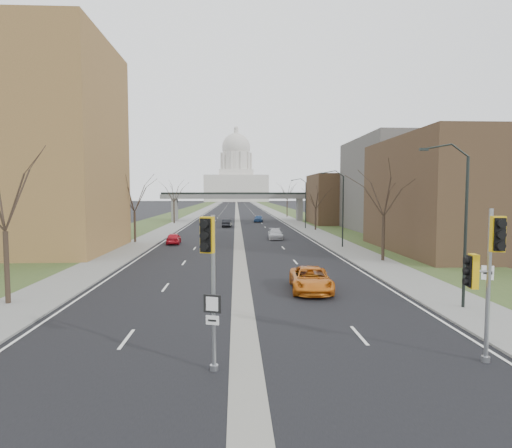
{
  "coord_description": "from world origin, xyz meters",
  "views": [
    {
      "loc": [
        -0.34,
        -15.96,
        6.19
      ],
      "look_at": [
        0.9,
        10.51,
        4.29
      ],
      "focal_mm": 30.0,
      "sensor_mm": 36.0,
      "label": 1
    }
  ],
  "objects": [
    {
      "name": "tree_left_b",
      "position": [
        -13.0,
        38.0,
        6.23
      ],
      "size": [
        6.75,
        6.75,
        8.81
      ],
      "color": "#382B21",
      "rests_on": "sidewalk_left"
    },
    {
      "name": "speed_limit_sign",
      "position": [
        11.92,
        4.13,
        1.88
      ],
      "size": [
        0.52,
        0.24,
        2.56
      ],
      "rotation": [
        0.0,
        0.0,
        -0.39
      ],
      "color": "black",
      "rests_on": "sidewalk_right"
    },
    {
      "name": "commercial_block_mid",
      "position": [
        28.0,
        52.0,
        7.5
      ],
      "size": [
        18.0,
        22.0,
        15.0
      ],
      "primitive_type": "cube",
      "color": "#55524E",
      "rests_on": "ground"
    },
    {
      "name": "signal_pole_right",
      "position": [
        8.58,
        -1.25,
        3.7
      ],
      "size": [
        0.97,
        1.11,
        5.65
      ],
      "rotation": [
        0.0,
        0.0,
        -0.13
      ],
      "color": "gray",
      "rests_on": "ground"
    },
    {
      "name": "sidewalk_right",
      "position": [
        12.0,
        150.0,
        0.06
      ],
      "size": [
        4.0,
        600.0,
        0.12
      ],
      "primitive_type": "cube",
      "color": "gray",
      "rests_on": "ground"
    },
    {
      "name": "tree_right_a",
      "position": [
        13.0,
        22.0,
        6.64
      ],
      "size": [
        7.2,
        7.2,
        9.4
      ],
      "color": "#382B21",
      "rests_on": "sidewalk_right"
    },
    {
      "name": "car_left_near",
      "position": [
        -8.0,
        36.69,
        0.69
      ],
      "size": [
        1.81,
        4.1,
        1.37
      ],
      "primitive_type": "imported",
      "rotation": [
        0.0,
        0.0,
        3.19
      ],
      "color": "red",
      "rests_on": "ground"
    },
    {
      "name": "car_left_far",
      "position": [
        -2.0,
        63.23,
        0.71
      ],
      "size": [
        1.83,
        4.43,
        1.43
      ],
      "primitive_type": "imported",
      "rotation": [
        0.0,
        0.0,
        3.07
      ],
      "color": "black",
      "rests_on": "ground"
    },
    {
      "name": "tree_right_b",
      "position": [
        13.0,
        55.0,
        5.82
      ],
      "size": [
        6.3,
        6.3,
        8.22
      ],
      "color": "#382B21",
      "rests_on": "sidewalk_right"
    },
    {
      "name": "grass_verge_left",
      "position": [
        -18.0,
        150.0,
        0.05
      ],
      "size": [
        8.0,
        600.0,
        0.1
      ],
      "primitive_type": "cube",
      "color": "#2B421E",
      "rests_on": "ground"
    },
    {
      "name": "capitol",
      "position": [
        0.0,
        320.0,
        18.6
      ],
      "size": [
        48.0,
        42.0,
        55.75
      ],
      "color": "silver",
      "rests_on": "ground"
    },
    {
      "name": "commercial_block_near",
      "position": [
        24.0,
        28.0,
        6.0
      ],
      "size": [
        16.0,
        20.0,
        12.0
      ],
      "primitive_type": "cube",
      "color": "#4B3623",
      "rests_on": "ground"
    },
    {
      "name": "streetlight_mid",
      "position": [
        10.99,
        32.0,
        6.95
      ],
      "size": [
        2.61,
        0.2,
        8.7
      ],
      "color": "black",
      "rests_on": "sidewalk_right"
    },
    {
      "name": "car_right_far",
      "position": [
        4.54,
        76.47,
        0.75
      ],
      "size": [
        2.37,
        4.62,
        1.51
      ],
      "primitive_type": "imported",
      "rotation": [
        0.0,
        0.0,
        -0.14
      ],
      "color": "#2A4B7F",
      "rests_on": "ground"
    },
    {
      "name": "car_right_mid",
      "position": [
        5.02,
        41.88,
        0.69
      ],
      "size": [
        2.13,
        4.81,
        1.37
      ],
      "primitive_type": "imported",
      "rotation": [
        0.0,
        0.0,
        -0.04
      ],
      "color": "#B6B7BE",
      "rests_on": "ground"
    },
    {
      "name": "streetlight_near",
      "position": [
        10.99,
        6.0,
        6.95
      ],
      "size": [
        2.61,
        0.2,
        8.7
      ],
      "color": "black",
      "rests_on": "sidewalk_right"
    },
    {
      "name": "pedestrian_bridge",
      "position": [
        0.0,
        80.0,
        4.84
      ],
      "size": [
        34.0,
        3.0,
        6.45
      ],
      "color": "slate",
      "rests_on": "ground"
    },
    {
      "name": "median_strip",
      "position": [
        0.0,
        150.0,
        0.0
      ],
      "size": [
        1.2,
        600.0,
        0.02
      ],
      "primitive_type": "cube",
      "color": "gray",
      "rests_on": "ground"
    },
    {
      "name": "tree_left_a",
      "position": [
        -13.0,
        8.0,
        6.64
      ],
      "size": [
        7.2,
        7.2,
        9.4
      ],
      "color": "#382B21",
      "rests_on": "sidewalk_left"
    },
    {
      "name": "grass_verge_right",
      "position": [
        18.0,
        150.0,
        0.05
      ],
      "size": [
        8.0,
        600.0,
        0.1
      ],
      "primitive_type": "cube",
      "color": "#2B421E",
      "rests_on": "ground"
    },
    {
      "name": "tree_left_c",
      "position": [
        -13.0,
        72.0,
        7.04
      ],
      "size": [
        7.65,
        7.65,
        9.99
      ],
      "color": "#382B21",
      "rests_on": "sidewalk_left"
    },
    {
      "name": "signal_pole_median",
      "position": [
        -1.22,
        -1.66,
        3.8
      ],
      "size": [
        0.75,
        0.91,
        5.45
      ],
      "rotation": [
        0.0,
        0.0,
        -0.32
      ],
      "color": "gray",
      "rests_on": "ground"
    },
    {
      "name": "road_surface",
      "position": [
        0.0,
        150.0,
        0.01
      ],
      "size": [
        20.0,
        600.0,
        0.01
      ],
      "primitive_type": "cube",
      "color": "black",
      "rests_on": "ground"
    },
    {
      "name": "tree_right_c",
      "position": [
        13.0,
        95.0,
        7.04
      ],
      "size": [
        7.65,
        7.65,
        9.99
      ],
      "color": "#382B21",
      "rests_on": "sidewalk_right"
    },
    {
      "name": "ground",
      "position": [
        0.0,
        0.0,
        0.0
      ],
      "size": [
        700.0,
        700.0,
        0.0
      ],
      "primitive_type": "plane",
      "color": "black",
      "rests_on": "ground"
    },
    {
      "name": "sidewalk_left",
      "position": [
        -12.0,
        150.0,
        0.06
      ],
      "size": [
        4.0,
        600.0,
        0.12
      ],
      "primitive_type": "cube",
      "color": "gray",
      "rests_on": "ground"
    },
    {
      "name": "streetlight_far",
      "position": [
        10.99,
        58.0,
        6.95
      ],
      "size": [
        2.61,
        0.2,
        8.7
      ],
      "color": "black",
      "rests_on": "sidewalk_right"
    },
    {
      "name": "commercial_block_far",
      "position": [
        22.0,
        70.0,
        5.0
      ],
      "size": [
        14.0,
        14.0,
        10.0
      ],
      "primitive_type": "cube",
      "color": "#4B3623",
      "rests_on": "ground"
    },
    {
      "name": "car_right_near",
      "position": [
        4.4,
        10.67,
        0.75
      ],
      "size": [
        2.84,
        5.53,
        1.49
      ],
      "primitive_type": "imported",
      "rotation": [
        0.0,
        0.0,
        -0.07
      ],
      "color": "#CC6815",
      "rests_on": "ground"
    }
  ]
}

